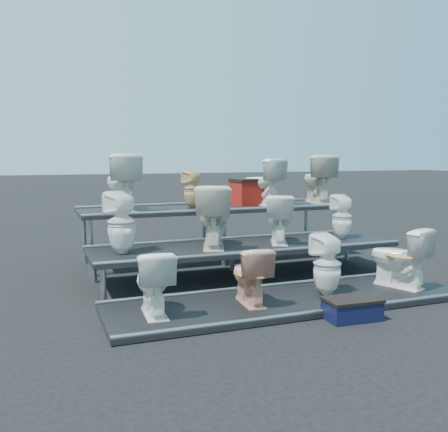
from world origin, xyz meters
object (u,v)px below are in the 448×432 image
object	(u,v)px
toilet_5	(213,216)
toilet_8	(122,182)
red_crate	(249,193)
step_stool	(352,310)
toilet_6	(279,219)
toilet_9	(192,189)
toilet_3	(399,257)
toilet_4	(121,223)
toilet_10	(262,182)
toilet_0	(153,282)
toilet_2	(327,264)
toilet_7	(342,217)
toilet_1	(250,275)
toilet_11	(318,179)

from	to	relation	value
toilet_5	toilet_8	size ratio (longest dim) A/B	1.00
red_crate	step_stool	xyz separation A→B (m)	(-0.35, -3.44, -0.96)
toilet_6	toilet_9	xyz separation A→B (m)	(-0.86, 1.30, 0.36)
toilet_6	toilet_5	bearing A→B (deg)	23.92
toilet_3	toilet_4	bearing A→B (deg)	-42.45
toilet_3	step_stool	size ratio (longest dim) A/B	1.36
toilet_3	toilet_10	size ratio (longest dim) A/B	0.97
toilet_0	toilet_9	distance (m)	2.97
toilet_6	step_stool	size ratio (longest dim) A/B	1.25
toilet_2	toilet_9	xyz separation A→B (m)	(-0.83, 2.60, 0.74)
toilet_5	toilet_7	world-z (taller)	toilet_5
toilet_0	toilet_10	size ratio (longest dim) A/B	0.88
toilet_9	toilet_10	size ratio (longest dim) A/B	0.77
toilet_2	toilet_7	world-z (taller)	toilet_7
toilet_5	red_crate	bearing A→B (deg)	-109.59
toilet_1	toilet_2	size ratio (longest dim) A/B	0.89
toilet_4	step_stool	distance (m)	2.95
toilet_1	toilet_3	world-z (taller)	toilet_3
toilet_6	toilet_10	bearing A→B (deg)	-81.10
toilet_2	toilet_11	world-z (taller)	toilet_11
toilet_9	toilet_4	bearing A→B (deg)	22.47
red_crate	toilet_9	bearing A→B (deg)	179.57
toilet_3	red_crate	xyz separation A→B (m)	(-0.83, 2.73, 0.62)
toilet_2	toilet_10	world-z (taller)	toilet_10
toilet_5	toilet_8	world-z (taller)	toilet_8
toilet_3	toilet_11	world-z (taller)	toilet_11
toilet_5	toilet_10	distance (m)	1.89
toilet_6	toilet_7	distance (m)	1.04
toilet_2	toilet_4	world-z (taller)	toilet_4
toilet_6	step_stool	bearing A→B (deg)	108.96
toilet_1	toilet_11	distance (m)	3.66
toilet_2	toilet_7	size ratio (longest dim) A/B	1.11
toilet_1	toilet_11	world-z (taller)	toilet_11
toilet_5	toilet_10	bearing A→B (deg)	-116.26
toilet_10	toilet_4	bearing A→B (deg)	7.50
toilet_2	toilet_6	world-z (taller)	toilet_6
toilet_6	step_stool	world-z (taller)	toilet_6
toilet_2	toilet_11	bearing A→B (deg)	-125.89
toilet_10	toilet_6	bearing A→B (deg)	55.35
toilet_9	toilet_10	xyz separation A→B (m)	(1.21, 0.00, 0.09)
toilet_0	toilet_4	world-z (taller)	toilet_4
toilet_2	toilet_4	xyz separation A→B (m)	(-2.16, 1.30, 0.43)
toilet_1	toilet_7	size ratio (longest dim) A/B	0.98
toilet_7	step_stool	distance (m)	2.45
toilet_8	toilet_4	bearing A→B (deg)	77.31
toilet_3	toilet_8	world-z (taller)	toilet_8
toilet_1	step_stool	xyz separation A→B (m)	(0.84, -0.71, -0.28)
toilet_8	step_stool	xyz separation A→B (m)	(1.79, -3.31, -1.18)
toilet_6	toilet_7	size ratio (longest dim) A/B	1.05
toilet_2	toilet_3	distance (m)	1.03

